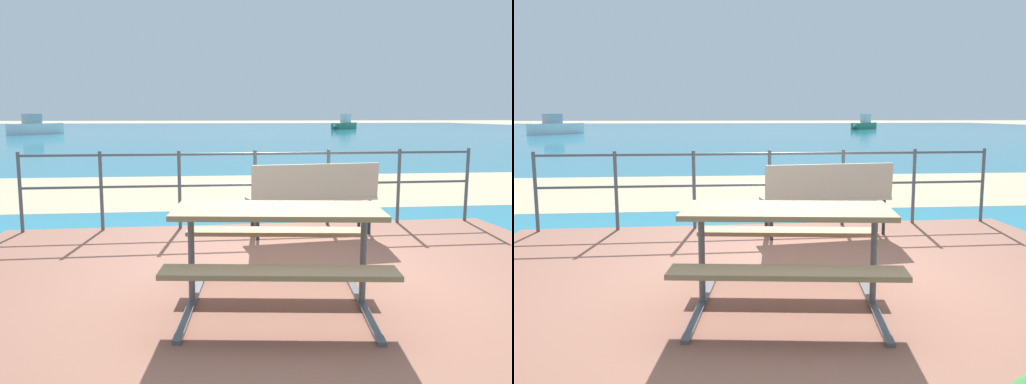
% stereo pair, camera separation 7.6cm
% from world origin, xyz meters
% --- Properties ---
extents(ground_plane, '(240.00, 240.00, 0.00)m').
position_xyz_m(ground_plane, '(0.00, 0.00, 0.00)').
color(ground_plane, tan).
extents(patio_paving, '(6.40, 5.20, 0.06)m').
position_xyz_m(patio_paving, '(0.00, 0.00, 0.03)').
color(patio_paving, '#935B47').
rests_on(patio_paving, ground).
extents(sea_water, '(90.00, 90.00, 0.01)m').
position_xyz_m(sea_water, '(0.00, 40.00, 0.01)').
color(sea_water, teal).
rests_on(sea_water, ground).
extents(beach_strip, '(54.08, 5.75, 0.01)m').
position_xyz_m(beach_strip, '(0.00, 6.30, 0.01)').
color(beach_strip, tan).
rests_on(beach_strip, ground).
extents(picnic_table, '(1.76, 1.68, 0.77)m').
position_xyz_m(picnic_table, '(-0.19, -0.46, 0.64)').
color(picnic_table, '#8C704C').
rests_on(picnic_table, patio_paving).
extents(park_bench, '(1.61, 0.57, 0.89)m').
position_xyz_m(park_bench, '(0.63, 1.81, 0.60)').
color(park_bench, '#BCAD93').
rests_on(park_bench, patio_paving).
extents(railing_fence, '(5.94, 0.04, 1.01)m').
position_xyz_m(railing_fence, '(0.00, 2.45, 0.68)').
color(railing_fence, '#4C5156').
rests_on(railing_fence, patio_paving).
extents(boat_near, '(3.30, 5.19, 1.54)m').
position_xyz_m(boat_near, '(-12.36, 37.65, 0.53)').
color(boat_near, silver).
rests_on(boat_near, sea_water).
extents(boat_mid, '(3.89, 4.82, 1.53)m').
position_xyz_m(boat_mid, '(15.04, 48.96, 0.49)').
color(boat_mid, '#338466').
rests_on(boat_mid, sea_water).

